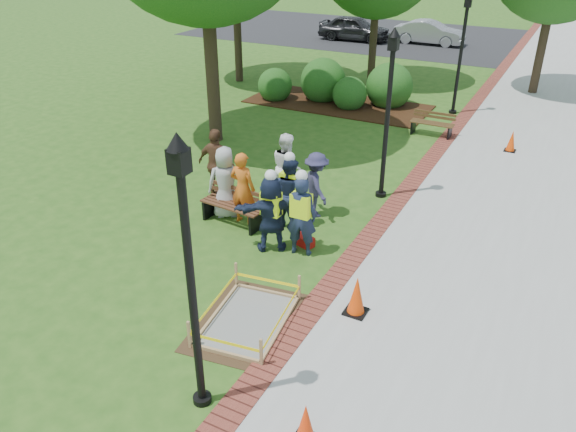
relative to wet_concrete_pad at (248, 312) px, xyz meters
The scene contains 30 objects.
ground 1.42m from the wet_concrete_pad, 129.26° to the left, with size 100.00×100.00×0.00m, color #285116.
sidewalk 11.82m from the wet_concrete_pad, 69.63° to the left, with size 6.00×60.00×0.02m, color #9E9E99.
brick_edging 11.12m from the wet_concrete_pad, 85.54° to the left, with size 0.50×60.00×0.03m, color maroon.
mulch_bed 13.65m from the wet_concrete_pad, 106.54° to the left, with size 7.00×3.00×0.05m, color #381E0F.
parking_lot 28.10m from the wet_concrete_pad, 91.81° to the left, with size 36.00×12.00×0.01m, color black.
wet_concrete_pad is the anchor object (origin of this frame).
bench_near 3.76m from the wet_concrete_pad, 126.62° to the left, with size 1.62×0.67×0.85m.
bench_far 11.27m from the wet_concrete_pad, 88.49° to the left, with size 1.42×0.50×0.77m.
cone_front 2.79m from the wet_concrete_pad, 42.12° to the right, with size 0.36×0.36×0.71m.
cone_back 1.99m from the wet_concrete_pad, 35.36° to the left, with size 0.40×0.40×0.80m.
cone_far 11.35m from the wet_concrete_pad, 75.37° to the left, with size 0.34×0.34×0.67m.
toolbox 2.91m from the wet_concrete_pad, 95.91° to the left, with size 0.45×0.25×0.22m, color #AC120D.
lamp_near 2.98m from the wet_concrete_pad, 79.22° to the right, with size 0.28×0.28×4.26m.
lamp_mid 6.49m from the wet_concrete_pad, 86.57° to the left, with size 0.28×0.28×4.26m.
lamp_far 14.27m from the wet_concrete_pad, 88.52° to the left, with size 0.28×0.28×4.26m.
shrub_a 14.05m from the wet_concrete_pad, 116.90° to the left, with size 1.36×1.36×1.36m, color #154916.
shrub_b 14.18m from the wet_concrete_pad, 109.19° to the left, with size 1.79×1.79×1.79m, color #154916.
shrub_c 13.25m from the wet_concrete_pad, 104.37° to the left, with size 1.30×1.30×1.30m, color #154916.
shrub_d 14.02m from the wet_concrete_pad, 98.56° to the left, with size 1.78×1.78×1.78m, color #154916.
shrub_e 14.48m from the wet_concrete_pad, 106.28° to the left, with size 0.94×0.94×0.94m, color #154916.
casual_person_a 4.24m from the wet_concrete_pad, 128.17° to the left, with size 0.67×0.61×1.76m.
casual_person_b 3.86m from the wet_concrete_pad, 122.71° to the left, with size 0.57×0.37×1.76m.
casual_person_c 5.20m from the wet_concrete_pad, 110.08° to the left, with size 0.66×0.63×1.74m.
casual_person_d 5.27m from the wet_concrete_pad, 129.64° to the left, with size 0.60×0.39×1.86m.
casual_person_e 4.41m from the wet_concrete_pad, 99.09° to the left, with size 0.60×0.60×1.61m.
hivis_worker_a 2.67m from the wet_concrete_pad, 109.59° to the left, with size 0.66×0.59×1.88m.
hivis_worker_b 2.68m from the wet_concrete_pad, 94.98° to the left, with size 0.65×0.49×1.95m.
hivis_worker_c 3.76m from the wet_concrete_pad, 105.92° to the left, with size 0.62×0.48×1.85m.
parked_car_a 26.83m from the wet_concrete_pad, 107.76° to the left, with size 4.76×2.07×1.55m, color black.
parked_car_b 26.81m from the wet_concrete_pad, 98.45° to the left, with size 4.33×1.88×1.41m, color #9C9B9F.
Camera 1 is at (5.26, -7.85, 6.43)m, focal length 35.00 mm.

